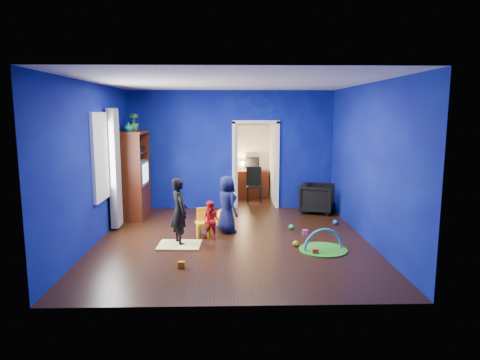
{
  "coord_description": "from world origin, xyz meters",
  "views": [
    {
      "loc": [
        -0.06,
        -7.73,
        2.37
      ],
      "look_at": [
        0.15,
        0.4,
        1.08
      ],
      "focal_mm": 32.0,
      "sensor_mm": 36.0,
      "label": 1
    }
  ],
  "objects_px": {
    "play_mat": "(323,250)",
    "study_desk": "(252,183)",
    "tv_armoire": "(134,175)",
    "hopper_ball": "(225,219)",
    "crt_tv": "(135,173)",
    "child_black": "(179,211)",
    "child_navy": "(227,204)",
    "vase": "(128,127)",
    "toddler_red": "(211,221)",
    "armchair": "(317,198)",
    "kid_chair": "(204,224)",
    "folding_chair": "(254,186)"
  },
  "relations": [
    {
      "from": "child_black",
      "to": "play_mat",
      "type": "xyz_separation_m",
      "value": [
        2.53,
        -0.41,
        -0.6
      ]
    },
    {
      "from": "hopper_ball",
      "to": "crt_tv",
      "type": "bearing_deg",
      "value": 151.73
    },
    {
      "from": "crt_tv",
      "to": "child_navy",
      "type": "bearing_deg",
      "value": -32.83
    },
    {
      "from": "hopper_ball",
      "to": "armchair",
      "type": "bearing_deg",
      "value": 32.5
    },
    {
      "from": "child_black",
      "to": "child_navy",
      "type": "bearing_deg",
      "value": -73.8
    },
    {
      "from": "toddler_red",
      "to": "hopper_ball",
      "type": "xyz_separation_m",
      "value": [
        0.25,
        0.75,
        -0.16
      ]
    },
    {
      "from": "toddler_red",
      "to": "study_desk",
      "type": "xyz_separation_m",
      "value": [
        1.0,
        4.21,
        0.0
      ]
    },
    {
      "from": "armchair",
      "to": "hopper_ball",
      "type": "distance_m",
      "value": 2.61
    },
    {
      "from": "vase",
      "to": "hopper_ball",
      "type": "distance_m",
      "value": 2.88
    },
    {
      "from": "armchair",
      "to": "play_mat",
      "type": "distance_m",
      "value": 2.88
    },
    {
      "from": "tv_armoire",
      "to": "hopper_ball",
      "type": "xyz_separation_m",
      "value": [
        2.07,
        -1.09,
        -0.76
      ]
    },
    {
      "from": "armchair",
      "to": "crt_tv",
      "type": "distance_m",
      "value": 4.29
    },
    {
      "from": "child_navy",
      "to": "play_mat",
      "type": "relative_size",
      "value": 1.37
    },
    {
      "from": "tv_armoire",
      "to": "play_mat",
      "type": "bearing_deg",
      "value": -33.52
    },
    {
      "from": "toddler_red",
      "to": "study_desk",
      "type": "bearing_deg",
      "value": 100.25
    },
    {
      "from": "armchair",
      "to": "tv_armoire",
      "type": "xyz_separation_m",
      "value": [
        -4.26,
        -0.31,
        0.63
      ]
    },
    {
      "from": "toddler_red",
      "to": "kid_chair",
      "type": "xyz_separation_m",
      "value": [
        -0.15,
        0.2,
        -0.12
      ]
    },
    {
      "from": "hopper_ball",
      "to": "folding_chair",
      "type": "distance_m",
      "value": 2.62
    },
    {
      "from": "child_navy",
      "to": "study_desk",
      "type": "distance_m",
      "value": 3.78
    },
    {
      "from": "vase",
      "to": "crt_tv",
      "type": "height_order",
      "value": "vase"
    },
    {
      "from": "crt_tv",
      "to": "folding_chair",
      "type": "distance_m",
      "value": 3.17
    },
    {
      "from": "crt_tv",
      "to": "folding_chair",
      "type": "relative_size",
      "value": 0.76
    },
    {
      "from": "child_black",
      "to": "vase",
      "type": "height_order",
      "value": "vase"
    },
    {
      "from": "vase",
      "to": "study_desk",
      "type": "xyz_separation_m",
      "value": [
        2.82,
        2.67,
        -1.69
      ]
    },
    {
      "from": "vase",
      "to": "study_desk",
      "type": "bearing_deg",
      "value": 43.45
    },
    {
      "from": "toddler_red",
      "to": "crt_tv",
      "type": "relative_size",
      "value": 1.06
    },
    {
      "from": "vase",
      "to": "folding_chair",
      "type": "bearing_deg",
      "value": 31.25
    },
    {
      "from": "kid_chair",
      "to": "crt_tv",
      "type": "bearing_deg",
      "value": 117.13
    },
    {
      "from": "tv_armoire",
      "to": "child_black",
      "type": "bearing_deg",
      "value": -58.89
    },
    {
      "from": "play_mat",
      "to": "study_desk",
      "type": "distance_m",
      "value": 4.99
    },
    {
      "from": "armchair",
      "to": "tv_armoire",
      "type": "distance_m",
      "value": 4.32
    },
    {
      "from": "hopper_ball",
      "to": "study_desk",
      "type": "bearing_deg",
      "value": 77.71
    },
    {
      "from": "crt_tv",
      "to": "folding_chair",
      "type": "bearing_deg",
      "value": 26.92
    },
    {
      "from": "tv_armoire",
      "to": "crt_tv",
      "type": "relative_size",
      "value": 2.8
    },
    {
      "from": "kid_chair",
      "to": "hopper_ball",
      "type": "bearing_deg",
      "value": 36.61
    },
    {
      "from": "vase",
      "to": "folding_chair",
      "type": "xyz_separation_m",
      "value": [
        2.82,
        1.71,
        -1.6
      ]
    },
    {
      "from": "child_black",
      "to": "hopper_ball",
      "type": "distance_m",
      "value": 1.35
    },
    {
      "from": "toddler_red",
      "to": "vase",
      "type": "bearing_deg",
      "value": 163.37
    },
    {
      "from": "study_desk",
      "to": "vase",
      "type": "bearing_deg",
      "value": -136.55
    },
    {
      "from": "hopper_ball",
      "to": "tv_armoire",
      "type": "bearing_deg",
      "value": 152.2
    },
    {
      "from": "kid_chair",
      "to": "play_mat",
      "type": "distance_m",
      "value": 2.31
    },
    {
      "from": "vase",
      "to": "tv_armoire",
      "type": "bearing_deg",
      "value": 90.0
    },
    {
      "from": "child_black",
      "to": "toddler_red",
      "type": "relative_size",
      "value": 1.64
    },
    {
      "from": "vase",
      "to": "tv_armoire",
      "type": "xyz_separation_m",
      "value": [
        0.0,
        0.3,
        -1.08
      ]
    },
    {
      "from": "vase",
      "to": "study_desk",
      "type": "distance_m",
      "value": 4.23
    },
    {
      "from": "vase",
      "to": "crt_tv",
      "type": "xyz_separation_m",
      "value": [
        0.04,
        0.3,
        -1.04
      ]
    },
    {
      "from": "toddler_red",
      "to": "tv_armoire",
      "type": "relative_size",
      "value": 0.38
    },
    {
      "from": "child_navy",
      "to": "hopper_ball",
      "type": "relative_size",
      "value": 2.65
    },
    {
      "from": "child_navy",
      "to": "kid_chair",
      "type": "xyz_separation_m",
      "value": [
        -0.45,
        -0.3,
        -0.32
      ]
    },
    {
      "from": "child_black",
      "to": "vase",
      "type": "xyz_separation_m",
      "value": [
        -1.27,
        1.8,
        1.45
      ]
    }
  ]
}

